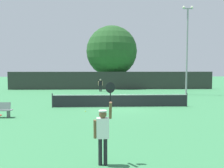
{
  "coord_description": "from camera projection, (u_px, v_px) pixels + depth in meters",
  "views": [
    {
      "loc": [
        -1.45,
        -18.26,
        3.03
      ],
      "look_at": [
        -0.42,
        4.87,
        1.43
      ],
      "focal_mm": 38.8,
      "sensor_mm": 36.0,
      "label": 1
    }
  ],
  "objects": [
    {
      "name": "player_serving",
      "position": [
        103.0,
        129.0,
        7.45
      ],
      "size": [
        0.67,
        0.4,
        2.57
      ],
      "color": "white",
      "rests_on": "ground"
    },
    {
      "name": "tennis_net",
      "position": [
        120.0,
        100.0,
        18.44
      ],
      "size": [
        10.38,
        0.08,
        1.07
      ],
      "color": "#232328",
      "rests_on": "ground"
    },
    {
      "name": "large_tree",
      "position": [
        112.0,
        51.0,
        36.13
      ],
      "size": [
        7.56,
        7.56,
        9.21
      ],
      "color": "brown",
      "rests_on": "ground"
    },
    {
      "name": "light_pole",
      "position": [
        187.0,
        46.0,
        26.32
      ],
      "size": [
        1.18,
        0.28,
        9.62
      ],
      "color": "gray",
      "rests_on": "ground"
    },
    {
      "name": "parked_car_near",
      "position": [
        94.0,
        81.0,
        41.18
      ],
      "size": [
        2.03,
        4.26,
        1.69
      ],
      "rotation": [
        0.0,
        0.0,
        -0.03
      ],
      "color": "navy",
      "rests_on": "ground"
    },
    {
      "name": "parked_car_mid",
      "position": [
        124.0,
        81.0,
        38.44
      ],
      "size": [
        2.28,
        4.36,
        1.69
      ],
      "rotation": [
        0.0,
        0.0,
        0.09
      ],
      "color": "#B7B7BC",
      "rests_on": "ground"
    },
    {
      "name": "tennis_ball",
      "position": [
        86.0,
        111.0,
        16.47
      ],
      "size": [
        0.07,
        0.07,
        0.07
      ],
      "primitive_type": "sphere",
      "color": "#CCE033",
      "rests_on": "ground"
    },
    {
      "name": "player_receiving",
      "position": [
        100.0,
        84.0,
        30.27
      ],
      "size": [
        0.57,
        0.23,
        1.56
      ],
      "rotation": [
        0.0,
        0.0,
        3.14
      ],
      "color": "black",
      "rests_on": "ground"
    },
    {
      "name": "perimeter_fence",
      "position": [
        112.0,
        81.0,
        33.25
      ],
      "size": [
        28.14,
        0.12,
        2.42
      ],
      "primitive_type": "cube",
      "color": "#2D332D",
      "rests_on": "ground"
    },
    {
      "name": "parked_car_far",
      "position": [
        151.0,
        81.0,
        38.76
      ],
      "size": [
        2.22,
        4.33,
        1.69
      ],
      "rotation": [
        0.0,
        0.0,
        0.08
      ],
      "color": "#B7B7BC",
      "rests_on": "ground"
    },
    {
      "name": "ground_plane",
      "position": [
        120.0,
        107.0,
        18.47
      ],
      "size": [
        120.0,
        120.0,
        0.0
      ],
      "primitive_type": "plane",
      "color": "#387F4C"
    }
  ]
}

